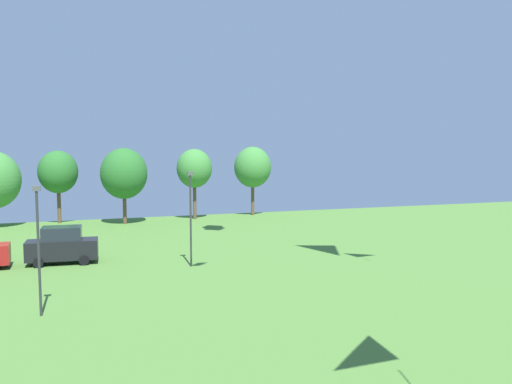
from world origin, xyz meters
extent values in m
cube|color=black|center=(-7.41, 39.69, 0.95)|extent=(4.61, 1.98, 1.26)
cube|color=#1E232D|center=(-7.41, 39.69, 2.03)|extent=(2.57, 1.73, 0.89)
cylinder|color=black|center=(-6.07, 38.75, 0.32)|extent=(0.65, 0.26, 0.64)
cylinder|color=black|center=(-5.97, 40.47, 0.32)|extent=(0.65, 0.26, 0.64)
cylinder|color=black|center=(-8.86, 38.91, 0.32)|extent=(0.65, 0.26, 0.64)
cylinder|color=black|center=(-8.76, 40.63, 0.32)|extent=(0.65, 0.26, 0.64)
cylinder|color=#2D2D33|center=(0.53, 36.30, 2.95)|extent=(0.12, 0.12, 5.90)
cube|color=#4C4C51|center=(0.53, 36.30, 6.02)|extent=(0.36, 0.20, 0.24)
cylinder|color=#2D2D33|center=(-8.04, 28.63, 2.91)|extent=(0.12, 0.12, 5.83)
cube|color=#4C4C51|center=(-8.04, 28.63, 5.95)|extent=(0.36, 0.20, 0.24)
cylinder|color=brown|center=(-8.25, 58.58, 1.81)|extent=(0.36, 0.36, 3.63)
ellipsoid|color=#286628|center=(-8.25, 58.58, 5.05)|extent=(3.80, 3.80, 4.18)
cylinder|color=brown|center=(-2.14, 56.00, 1.63)|extent=(0.36, 0.36, 3.25)
ellipsoid|color=#286628|center=(-2.14, 56.00, 4.93)|extent=(4.48, 4.48, 4.93)
cylinder|color=brown|center=(5.02, 57.15, 1.95)|extent=(0.36, 0.36, 3.90)
ellipsoid|color=#3D7F38|center=(5.02, 57.15, 5.26)|extent=(3.64, 3.64, 4.00)
cylinder|color=brown|center=(11.65, 58.20, 1.87)|extent=(0.36, 0.36, 3.73)
ellipsoid|color=#3D7F38|center=(11.65, 58.20, 5.24)|extent=(4.02, 4.02, 4.42)
camera|label=1|loc=(-6.07, 2.26, 8.12)|focal=38.00mm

